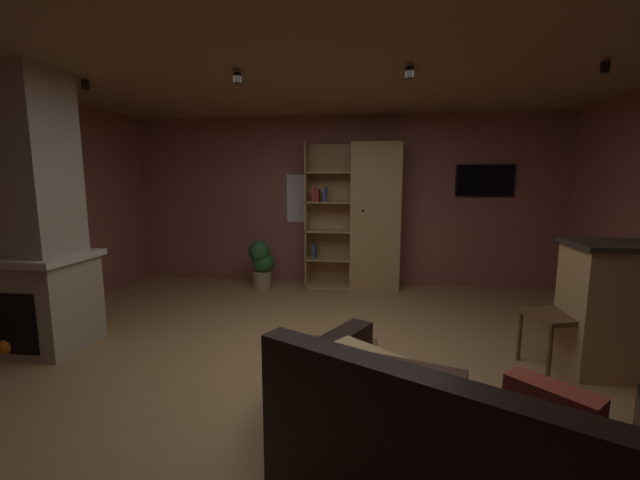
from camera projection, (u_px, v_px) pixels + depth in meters
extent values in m
cube|color=#A37A4C|center=(314.00, 369.00, 3.41)|extent=(6.52, 5.86, 0.02)
cube|color=#8E544C|center=(342.00, 201.00, 6.13)|extent=(6.64, 0.06, 2.56)
cube|color=#8E6B47|center=(313.00, 51.00, 3.03)|extent=(6.52, 5.86, 0.02)
cube|color=white|center=(307.00, 198.00, 6.16)|extent=(0.64, 0.01, 0.73)
cube|color=tan|center=(34.00, 304.00, 3.80)|extent=(0.96, 0.68, 0.85)
cube|color=tan|center=(20.00, 168.00, 3.61)|extent=(0.81, 0.58, 1.71)
cube|color=beige|center=(29.00, 257.00, 3.74)|extent=(1.04, 0.76, 0.06)
cube|color=black|center=(6.00, 322.00, 3.51)|extent=(0.67, 0.08, 0.55)
sphere|color=orange|center=(8.00, 346.00, 3.53)|extent=(0.14, 0.14, 0.14)
cube|color=tan|center=(375.00, 217.00, 5.82)|extent=(0.72, 0.38, 2.13)
cube|color=tan|center=(330.00, 215.00, 6.08)|extent=(0.66, 0.02, 2.13)
cube|color=tan|center=(307.00, 216.00, 5.95)|extent=(0.02, 0.38, 2.13)
sphere|color=black|center=(363.00, 211.00, 5.62)|extent=(0.04, 0.04, 0.04)
cube|color=tan|center=(328.00, 285.00, 6.06)|extent=(0.66, 0.38, 0.02)
cube|color=tan|center=(328.00, 259.00, 6.00)|extent=(0.66, 0.38, 0.02)
cube|color=tan|center=(328.00, 231.00, 5.94)|extent=(0.66, 0.38, 0.02)
cube|color=tan|center=(329.00, 202.00, 5.88)|extent=(0.66, 0.38, 0.02)
cube|color=tan|center=(329.00, 173.00, 5.81)|extent=(0.66, 0.38, 0.02)
cube|color=#B22D2D|center=(318.00, 195.00, 5.82)|extent=(0.04, 0.23, 0.18)
cube|color=#2D4C8C|center=(325.00, 194.00, 5.81)|extent=(0.04, 0.23, 0.21)
cube|color=#2D4C8C|center=(315.00, 251.00, 5.95)|extent=(0.04, 0.23, 0.22)
cube|color=#B22D2D|center=(315.00, 195.00, 5.83)|extent=(0.04, 0.23, 0.20)
sphere|color=beige|center=(325.00, 199.00, 5.88)|extent=(0.10, 0.10, 0.10)
cube|color=black|center=(453.00, 469.00, 1.92)|extent=(1.88, 1.56, 0.42)
cube|color=black|center=(429.00, 428.00, 1.56)|extent=(1.53, 0.90, 0.42)
cube|color=black|center=(325.00, 396.00, 2.34)|extent=(0.55, 0.85, 0.67)
cube|color=tan|center=(368.00, 391.00, 2.03)|extent=(0.41, 0.37, 0.44)
cube|color=#AD3D2D|center=(550.00, 427.00, 1.68)|extent=(0.37, 0.36, 0.37)
cube|color=brown|center=(367.00, 395.00, 1.98)|extent=(0.39, 0.31, 0.32)
cube|color=brown|center=(412.00, 407.00, 1.84)|extent=(0.49, 0.31, 0.42)
cube|color=brown|center=(326.00, 358.00, 2.62)|extent=(0.68, 0.65, 0.05)
cube|color=brown|center=(326.00, 368.00, 2.63)|extent=(0.61, 0.59, 0.08)
cube|color=brown|center=(271.00, 412.00, 2.42)|extent=(0.07, 0.07, 0.40)
cube|color=brown|center=(371.00, 419.00, 2.34)|extent=(0.07, 0.07, 0.40)
cube|color=brown|center=(290.00, 368.00, 2.98)|extent=(0.07, 0.07, 0.40)
cube|color=brown|center=(371.00, 373.00, 2.90)|extent=(0.07, 0.07, 0.40)
cube|color=gold|center=(331.00, 357.00, 2.55)|extent=(0.15, 0.11, 0.03)
cube|color=gold|center=(328.00, 349.00, 2.62)|extent=(0.16, 0.14, 0.02)
cube|color=black|center=(323.00, 347.00, 2.60)|extent=(0.14, 0.13, 0.03)
cube|color=brown|center=(555.00, 316.00, 3.36)|extent=(0.53, 0.53, 0.04)
cube|color=brown|center=(577.00, 287.00, 3.36)|extent=(0.16, 0.39, 0.44)
cylinder|color=brown|center=(519.00, 335.00, 3.54)|extent=(0.04, 0.04, 0.46)
cylinder|color=brown|center=(550.00, 352.00, 3.19)|extent=(0.04, 0.04, 0.46)
cylinder|color=brown|center=(555.00, 332.00, 3.60)|extent=(0.04, 0.04, 0.46)
cylinder|color=brown|center=(588.00, 349.00, 3.25)|extent=(0.04, 0.04, 0.46)
cylinder|color=#9E896B|center=(262.00, 280.00, 5.93)|extent=(0.28, 0.28, 0.25)
sphere|color=#235B2D|center=(264.00, 262.00, 5.93)|extent=(0.32, 0.32, 0.32)
sphere|color=#235B2D|center=(259.00, 251.00, 5.87)|extent=(0.32, 0.32, 0.32)
cube|color=black|center=(485.00, 180.00, 5.75)|extent=(0.81, 0.05, 0.45)
cube|color=black|center=(485.00, 180.00, 5.72)|extent=(0.77, 0.01, 0.41)
cylinder|color=black|center=(85.00, 85.00, 3.78)|extent=(0.07, 0.07, 0.09)
cylinder|color=black|center=(237.00, 78.00, 3.52)|extent=(0.07, 0.07, 0.09)
cylinder|color=black|center=(409.00, 73.00, 3.35)|extent=(0.07, 0.07, 0.09)
cylinder|color=black|center=(605.00, 67.00, 3.19)|extent=(0.07, 0.07, 0.09)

